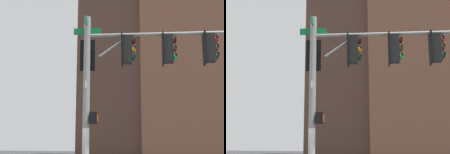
# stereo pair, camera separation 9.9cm
# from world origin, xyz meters

# --- Properties ---
(signal_pole_assembly) EXTENTS (5.43, 2.28, 6.54)m
(signal_pole_assembly) POSITION_xyz_m (-0.94, -0.83, 4.60)
(signal_pole_assembly) COLOR gray
(signal_pole_assembly) RESTS_ON ground_plane
(building_brick_midblock) EXTENTS (17.76, 19.95, 35.88)m
(building_brick_midblock) POSITION_xyz_m (12.17, -46.53, 17.94)
(building_brick_midblock) COLOR #4C3328
(building_brick_midblock) RESTS_ON ground_plane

